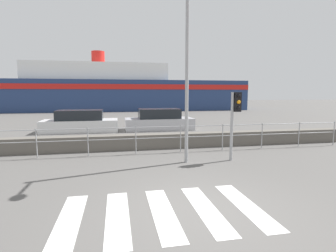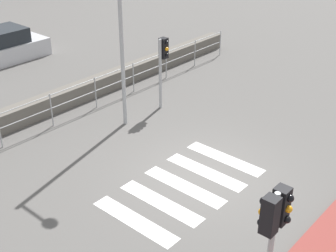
% 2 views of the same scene
% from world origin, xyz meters
% --- Properties ---
extents(ground_plane, '(160.00, 160.00, 0.00)m').
position_xyz_m(ground_plane, '(0.00, 0.00, 0.00)').
color(ground_plane, '#565451').
extents(crosswalk, '(4.05, 2.40, 0.01)m').
position_xyz_m(crosswalk, '(-0.76, 0.00, 0.00)').
color(crosswalk, silver).
rests_on(crosswalk, ground_plane).
extents(seawall, '(18.20, 0.55, 0.63)m').
position_xyz_m(seawall, '(0.00, 6.16, 0.31)').
color(seawall, '#605B54').
rests_on(seawall, ground_plane).
extents(harbor_fence, '(16.42, 0.04, 1.11)m').
position_xyz_m(harbor_fence, '(-0.00, 5.28, 0.73)').
color(harbor_fence, '#9EA0A3').
rests_on(harbor_fence, ground_plane).
extents(traffic_light_far, '(0.34, 0.32, 2.42)m').
position_xyz_m(traffic_light_far, '(2.46, 3.59, 1.78)').
color(traffic_light_far, '#9EA0A3').
rests_on(traffic_light_far, ground_plane).
extents(streetlamp, '(0.32, 1.36, 5.74)m').
position_xyz_m(streetlamp, '(0.71, 3.39, 3.60)').
color(streetlamp, '#9EA0A3').
rests_on(streetlamp, ground_plane).
extents(ferry_boat, '(33.19, 8.96, 8.18)m').
position_xyz_m(ferry_boat, '(-0.80, 33.75, 2.71)').
color(ferry_boat, navy).
rests_on(ferry_boat, ground_plane).
extents(parked_car_white, '(4.55, 1.73, 1.36)m').
position_xyz_m(parked_car_white, '(-3.86, 11.94, 0.58)').
color(parked_car_white, silver).
rests_on(parked_car_white, ground_plane).
extents(parked_car_silver, '(4.41, 1.78, 1.38)m').
position_xyz_m(parked_car_silver, '(1.11, 11.94, 0.59)').
color(parked_car_silver, '#BCBCC1').
rests_on(parked_car_silver, ground_plane).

